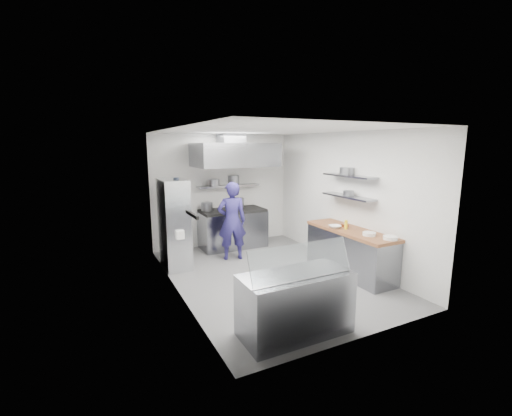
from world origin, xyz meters
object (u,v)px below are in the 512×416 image
wire_rack (174,224)px  display_case (295,304)px  chef (232,221)px  gas_range (233,229)px

wire_rack → display_case: (0.82, -3.33, -0.50)m
wire_rack → display_case: size_ratio=1.23×
display_case → chef: bearing=82.3°
chef → wire_rack: (-1.26, 0.09, 0.05)m
gas_range → wire_rack: wire_rack is taller
wire_rack → gas_range: bearing=25.1°
gas_range → wire_rack: size_ratio=0.86×
wire_rack → display_case: wire_rack is taller
gas_range → chef: chef is taller
gas_range → wire_rack: (-1.63, -0.77, 0.48)m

